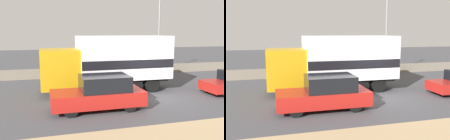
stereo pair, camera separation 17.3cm
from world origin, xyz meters
The scene contains 5 objects.
ground_plane centered at (0.00, 0.00, 0.00)m, with size 80.00×80.00×0.00m, color #47474C.
stone_wall_backdrop centered at (0.00, 7.53, 0.38)m, with size 60.00×0.35×0.76m.
street_lamp centered at (3.94, 7.23, 4.05)m, with size 0.56×0.28×6.99m.
box_truck centered at (-1.74, 2.18, 1.87)m, with size 7.81×2.59×3.41m.
car_hatchback centered at (-3.26, -1.29, 0.79)m, with size 4.35×1.86×1.62m.
Camera 1 is at (-5.80, -12.51, 3.67)m, focal length 40.00 mm.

